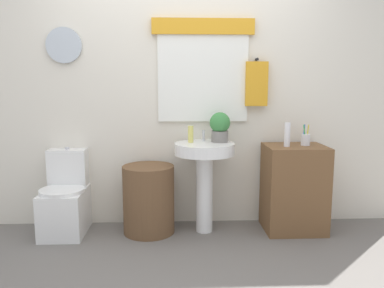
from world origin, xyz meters
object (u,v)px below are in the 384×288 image
at_px(pedestal_sink, 204,165).
at_px(wooden_cabinet, 294,188).
at_px(toilet, 66,201).
at_px(laundry_hamper, 149,199).
at_px(toothbrush_cup, 305,139).
at_px(potted_plant, 220,126).
at_px(soap_bottle, 191,134).
at_px(lotion_bottle, 287,135).

distance_m(pedestal_sink, wooden_cabinet, 0.84).
relative_size(toilet, laundry_hamper, 1.24).
bearing_deg(toilet, laundry_hamper, -2.63).
bearing_deg(laundry_hamper, toothbrush_cup, 0.82).
height_order(toilet, toothbrush_cup, toothbrush_cup).
bearing_deg(potted_plant, laundry_hamper, -174.61).
xyz_separation_m(pedestal_sink, toothbrush_cup, (0.90, 0.02, 0.22)).
height_order(laundry_hamper, wooden_cabinet, wooden_cabinet).
bearing_deg(soap_bottle, potted_plant, 2.20).
relative_size(toilet, potted_plant, 2.83).
xyz_separation_m(wooden_cabinet, toothbrush_cup, (0.09, 0.02, 0.44)).
xyz_separation_m(toilet, pedestal_sink, (1.24, -0.03, 0.32)).
distance_m(toilet, laundry_hamper, 0.74).
xyz_separation_m(toilet, soap_bottle, (1.12, 0.02, 0.59)).
xyz_separation_m(laundry_hamper, lotion_bottle, (1.21, -0.04, 0.58)).
bearing_deg(toothbrush_cup, wooden_cabinet, -167.64).
distance_m(toilet, toothbrush_cup, 2.20).
xyz_separation_m(pedestal_sink, soap_bottle, (-0.12, 0.05, 0.27)).
bearing_deg(laundry_hamper, wooden_cabinet, 0.00).
bearing_deg(lotion_bottle, toilet, 177.83).
bearing_deg(toilet, toothbrush_cup, -0.37).
relative_size(soap_bottle, lotion_bottle, 0.70).
bearing_deg(potted_plant, toilet, -178.92).
relative_size(laundry_hamper, potted_plant, 2.28).
distance_m(potted_plant, toothbrush_cup, 0.77).
height_order(toilet, wooden_cabinet, wooden_cabinet).
bearing_deg(laundry_hamper, soap_bottle, 7.57).
height_order(pedestal_sink, wooden_cabinet, pedestal_sink).
relative_size(pedestal_sink, potted_plant, 3.03).
height_order(soap_bottle, lotion_bottle, lotion_bottle).
relative_size(pedestal_sink, lotion_bottle, 3.83).
xyz_separation_m(wooden_cabinet, lotion_bottle, (-0.09, -0.04, 0.49)).
bearing_deg(laundry_hamper, lotion_bottle, -1.89).
relative_size(laundry_hamper, lotion_bottle, 2.89).
distance_m(wooden_cabinet, soap_bottle, 1.05).
distance_m(laundry_hamper, wooden_cabinet, 1.31).
xyz_separation_m(soap_bottle, toothbrush_cup, (1.02, -0.03, -0.05)).
xyz_separation_m(soap_bottle, potted_plant, (0.26, 0.01, 0.07)).
xyz_separation_m(toilet, toothbrush_cup, (2.14, -0.01, 0.54)).
height_order(pedestal_sink, toothbrush_cup, toothbrush_cup).
xyz_separation_m(pedestal_sink, wooden_cabinet, (0.81, -0.00, -0.22)).
height_order(pedestal_sink, potted_plant, potted_plant).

